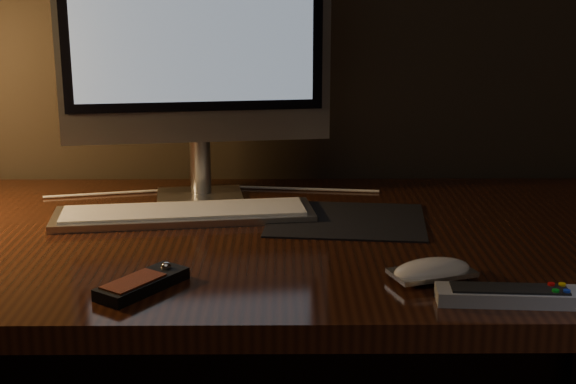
{
  "coord_description": "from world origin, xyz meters",
  "views": [
    {
      "loc": [
        0.08,
        0.55,
        1.18
      ],
      "look_at": [
        0.09,
        1.73,
        0.85
      ],
      "focal_mm": 50.0,
      "sensor_mm": 36.0,
      "label": 1
    }
  ],
  "objects_px": {
    "tv_remote": "(509,295)",
    "desk": "(239,288)",
    "mouse": "(432,274)",
    "monitor": "(195,36)",
    "keyboard": "(184,213)",
    "media_remote": "(142,283)"
  },
  "relations": [
    {
      "from": "tv_remote",
      "to": "desk",
      "type": "bearing_deg",
      "value": 139.73
    },
    {
      "from": "desk",
      "to": "mouse",
      "type": "distance_m",
      "value": 0.44
    },
    {
      "from": "tv_remote",
      "to": "monitor",
      "type": "bearing_deg",
      "value": 136.32
    },
    {
      "from": "monitor",
      "to": "keyboard",
      "type": "distance_m",
      "value": 0.33
    },
    {
      "from": "desk",
      "to": "media_remote",
      "type": "distance_m",
      "value": 0.37
    },
    {
      "from": "keyboard",
      "to": "tv_remote",
      "type": "xyz_separation_m",
      "value": [
        0.48,
        -0.39,
        0.0
      ]
    },
    {
      "from": "media_remote",
      "to": "tv_remote",
      "type": "bearing_deg",
      "value": -60.62
    },
    {
      "from": "desk",
      "to": "monitor",
      "type": "distance_m",
      "value": 0.47
    },
    {
      "from": "keyboard",
      "to": "mouse",
      "type": "bearing_deg",
      "value": -45.74
    },
    {
      "from": "desk",
      "to": "keyboard",
      "type": "bearing_deg",
      "value": 170.54
    },
    {
      "from": "mouse",
      "to": "media_remote",
      "type": "relative_size",
      "value": 0.82
    },
    {
      "from": "mouse",
      "to": "tv_remote",
      "type": "bearing_deg",
      "value": -61.06
    },
    {
      "from": "mouse",
      "to": "tv_remote",
      "type": "height_order",
      "value": "tv_remote"
    },
    {
      "from": "mouse",
      "to": "media_remote",
      "type": "bearing_deg",
      "value": 165.17
    },
    {
      "from": "keyboard",
      "to": "media_remote",
      "type": "distance_m",
      "value": 0.34
    },
    {
      "from": "media_remote",
      "to": "tv_remote",
      "type": "distance_m",
      "value": 0.5
    },
    {
      "from": "desk",
      "to": "monitor",
      "type": "relative_size",
      "value": 2.99
    },
    {
      "from": "keyboard",
      "to": "mouse",
      "type": "height_order",
      "value": "mouse"
    },
    {
      "from": "monitor",
      "to": "mouse",
      "type": "xyz_separation_m",
      "value": [
        0.38,
        -0.43,
        -0.3
      ]
    },
    {
      "from": "desk",
      "to": "mouse",
      "type": "xyz_separation_m",
      "value": [
        0.3,
        -0.3,
        0.14
      ]
    },
    {
      "from": "monitor",
      "to": "media_remote",
      "type": "relative_size",
      "value": 3.69
    },
    {
      "from": "mouse",
      "to": "media_remote",
      "type": "height_order",
      "value": "media_remote"
    }
  ]
}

